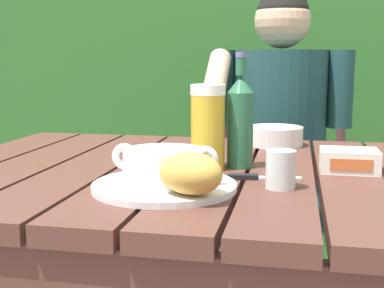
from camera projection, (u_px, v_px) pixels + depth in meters
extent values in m
cube|color=#522F27|center=(35.00, 168.00, 1.24)|extent=(0.13, 0.89, 0.04)
cube|color=#522F27|center=(92.00, 171.00, 1.21)|extent=(0.13, 0.89, 0.04)
cube|color=#522F27|center=(152.00, 173.00, 1.18)|extent=(0.13, 0.89, 0.04)
cube|color=#522F27|center=(215.00, 176.00, 1.15)|extent=(0.13, 0.89, 0.04)
cube|color=#522F27|center=(281.00, 179.00, 1.12)|extent=(0.13, 0.89, 0.04)
cube|color=#522F27|center=(351.00, 182.00, 1.10)|extent=(0.13, 0.89, 0.04)
cube|color=#522F27|center=(171.00, 277.00, 0.76)|extent=(1.25, 0.03, 0.08)
cube|color=#522F27|center=(236.00, 165.00, 1.56)|extent=(1.25, 0.03, 0.08)
cube|color=#522F27|center=(53.00, 254.00, 1.72)|extent=(0.06, 0.06, 0.73)
cube|color=#2A5E25|center=(266.00, 69.00, 2.83)|extent=(3.27, 0.60, 1.90)
cylinder|color=#4C3823|center=(175.00, 42.00, 3.06)|extent=(0.10, 0.10, 2.20)
cylinder|color=brown|center=(210.00, 278.00, 1.88)|extent=(0.04, 0.04, 0.45)
cylinder|color=brown|center=(335.00, 250.00, 2.15)|extent=(0.04, 0.04, 0.45)
cylinder|color=brown|center=(224.00, 242.00, 2.24)|extent=(0.04, 0.04, 0.45)
cube|color=brown|center=(278.00, 204.00, 1.98)|extent=(0.50, 0.41, 0.02)
cylinder|color=brown|center=(341.00, 133.00, 2.07)|extent=(0.04, 0.04, 0.53)
cylinder|color=brown|center=(225.00, 130.00, 2.16)|extent=(0.04, 0.04, 0.53)
cube|color=brown|center=(281.00, 151.00, 2.13)|extent=(0.46, 0.02, 0.04)
cube|color=brown|center=(282.00, 119.00, 2.10)|extent=(0.46, 0.02, 0.04)
cube|color=brown|center=(283.00, 86.00, 2.08)|extent=(0.46, 0.02, 0.04)
cylinder|color=#1C4041|center=(302.00, 207.00, 1.76)|extent=(0.13, 0.40, 0.13)
cylinder|color=#1C4041|center=(251.00, 204.00, 1.79)|extent=(0.13, 0.40, 0.13)
cylinder|color=#1C4041|center=(280.00, 126.00, 1.83)|extent=(0.32, 0.32, 0.52)
sphere|color=tan|center=(282.00, 20.00, 1.77)|extent=(0.19, 0.19, 0.19)
sphere|color=black|center=(283.00, 14.00, 1.77)|extent=(0.18, 0.18, 0.18)
cylinder|color=#1C4041|center=(341.00, 89.00, 1.75)|extent=(0.08, 0.08, 0.26)
cylinder|color=#1C4041|center=(223.00, 88.00, 1.83)|extent=(0.08, 0.08, 0.26)
cylinder|color=tan|center=(216.00, 81.00, 1.67)|extent=(0.07, 0.25, 0.21)
cylinder|color=white|center=(164.00, 186.00, 0.97)|extent=(0.27, 0.27, 0.01)
cylinder|color=white|center=(164.00, 166.00, 0.96)|extent=(0.15, 0.15, 0.06)
cylinder|color=#9C4227|center=(164.00, 159.00, 0.96)|extent=(0.13, 0.13, 0.01)
torus|color=white|center=(125.00, 156.00, 0.97)|extent=(0.05, 0.01, 0.05)
torus|color=white|center=(205.00, 160.00, 0.94)|extent=(0.05, 0.01, 0.05)
ellipsoid|color=gold|center=(188.00, 173.00, 0.88)|extent=(0.14, 0.13, 0.07)
cylinder|color=gold|center=(208.00, 132.00, 1.13)|extent=(0.07, 0.07, 0.16)
cylinder|color=white|center=(208.00, 90.00, 1.12)|extent=(0.08, 0.08, 0.02)
cylinder|color=#275E40|center=(240.00, 130.00, 1.15)|extent=(0.06, 0.06, 0.17)
cone|color=#275E40|center=(241.00, 84.00, 1.13)|extent=(0.06, 0.06, 0.04)
cylinder|color=#275E40|center=(241.00, 66.00, 1.13)|extent=(0.02, 0.02, 0.04)
cylinder|color=slate|center=(241.00, 55.00, 1.12)|extent=(0.02, 0.02, 0.01)
cylinder|color=silver|center=(281.00, 169.00, 0.97)|extent=(0.06, 0.06, 0.07)
cube|color=white|center=(349.00, 161.00, 1.11)|extent=(0.12, 0.09, 0.05)
cube|color=#CC6130|center=(351.00, 165.00, 1.07)|extent=(0.08, 0.00, 0.02)
cube|color=silver|center=(273.00, 178.00, 1.04)|extent=(0.11, 0.03, 0.00)
cube|color=black|center=(243.00, 177.00, 1.05)|extent=(0.06, 0.03, 0.01)
cylinder|color=white|center=(275.00, 136.00, 1.45)|extent=(0.15, 0.15, 0.05)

